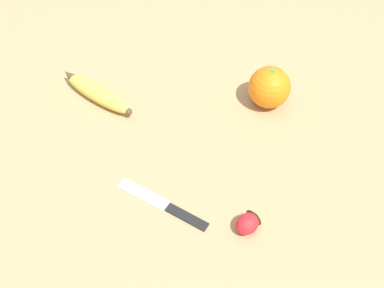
{
  "coord_description": "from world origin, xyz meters",
  "views": [
    {
      "loc": [
        0.42,
        0.35,
        0.64
      ],
      "look_at": [
        -0.02,
        0.08,
        0.03
      ],
      "focal_mm": 42.0,
      "sensor_mm": 36.0,
      "label": 1
    }
  ],
  "objects_px": {
    "banana": "(97,93)",
    "strawberry": "(249,222)",
    "orange": "(269,87)",
    "paring_knife": "(165,205)"
  },
  "relations": [
    {
      "from": "paring_knife",
      "to": "orange",
      "type": "bearing_deg",
      "value": -7.24
    },
    {
      "from": "banana",
      "to": "strawberry",
      "type": "bearing_deg",
      "value": 170.67
    },
    {
      "from": "banana",
      "to": "strawberry",
      "type": "xyz_separation_m",
      "value": [
        0.1,
        0.39,
        -0.0
      ]
    },
    {
      "from": "orange",
      "to": "strawberry",
      "type": "bearing_deg",
      "value": 20.15
    },
    {
      "from": "orange",
      "to": "paring_knife",
      "type": "bearing_deg",
      "value": -6.43
    },
    {
      "from": "strawberry",
      "to": "paring_knife",
      "type": "height_order",
      "value": "strawberry"
    },
    {
      "from": "banana",
      "to": "strawberry",
      "type": "relative_size",
      "value": 3.7
    },
    {
      "from": "paring_knife",
      "to": "banana",
      "type": "bearing_deg",
      "value": 61.31
    },
    {
      "from": "orange",
      "to": "banana",
      "type": "bearing_deg",
      "value": -59.37
    },
    {
      "from": "banana",
      "to": "paring_knife",
      "type": "height_order",
      "value": "banana"
    }
  ]
}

